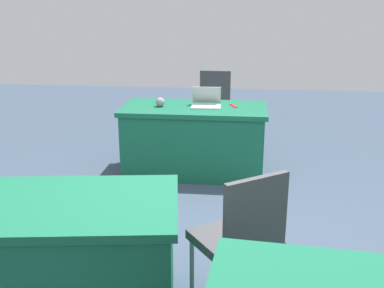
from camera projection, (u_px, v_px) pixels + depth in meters
The scene contains 8 objects.
ground_plane at pixel (205, 272), 3.30m from camera, with size 14.40×14.40×0.00m, color #3D4C60.
table_foreground at pixel (194, 140), 5.12m from camera, with size 1.58×0.79×0.76m.
table_mid_left at pixel (26, 260), 2.75m from camera, with size 1.93×1.07×0.76m.
chair_by_pillar at pixel (216, 98), 6.45m from camera, with size 0.45×0.45×0.96m.
chair_back_row at pixel (242, 234), 2.71m from camera, with size 0.61×0.61×0.95m.
laptop_silver at pixel (206, 103), 5.00m from camera, with size 0.33×0.30×0.21m.
yarn_ball at pixel (160, 102), 5.00m from camera, with size 0.10×0.10×0.10m, color gray.
scissors_red at pixel (234, 106), 5.03m from camera, with size 0.18×0.04×0.01m, color red.
Camera 1 is at (-0.22, 2.87, 1.87)m, focal length 42.87 mm.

